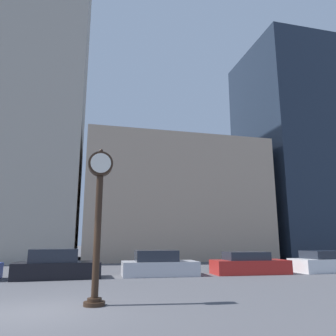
{
  "coord_description": "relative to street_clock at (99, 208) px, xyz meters",
  "views": [
    {
      "loc": [
        1.29,
        -9.99,
        1.91
      ],
      "look_at": [
        6.41,
        10.8,
        6.6
      ],
      "focal_mm": 35.0,
      "sensor_mm": 36.0,
      "label": 1
    }
  ],
  "objects": [
    {
      "name": "car_red",
      "position": [
        8.79,
        7.24,
        -2.36
      ],
      "size": [
        4.4,
        1.95,
        1.22
      ],
      "rotation": [
        0.0,
        0.0,
        -0.05
      ],
      "color": "red",
      "rests_on": "ground_plane"
    },
    {
      "name": "car_black",
      "position": [
        -1.7,
        7.54,
        -2.28
      ],
      "size": [
        4.26,
        2.05,
        1.45
      ],
      "rotation": [
        0.0,
        0.0,
        0.04
      ],
      "color": "black",
      "rests_on": "ground_plane"
    },
    {
      "name": "car_silver",
      "position": [
        3.59,
        7.57,
        -2.32
      ],
      "size": [
        4.15,
        2.12,
        1.34
      ],
      "rotation": [
        0.0,
        0.0,
        -0.05
      ],
      "color": "#BCBCC1",
      "rests_on": "ground_plane"
    },
    {
      "name": "ground_plane",
      "position": [
        -1.63,
        -0.5,
        -2.88
      ],
      "size": [
        200.0,
        200.0,
        0.0
      ],
      "primitive_type": "plane",
      "color": "#515156"
    },
    {
      "name": "street_clock",
      "position": [
        0.0,
        0.0,
        0.0
      ],
      "size": [
        0.78,
        0.64,
        4.79
      ],
      "color": "black",
      "rests_on": "ground_plane"
    },
    {
      "name": "car_white",
      "position": [
        14.1,
        7.23,
        -2.35
      ],
      "size": [
        4.75,
        2.14,
        1.24
      ],
      "rotation": [
        0.0,
        0.0,
        0.05
      ],
      "color": "silver",
      "rests_on": "ground_plane"
    },
    {
      "name": "building_tall_tower",
      "position": [
        -7.41,
        23.5,
        15.02
      ],
      "size": [
        12.42,
        12.0,
        35.8
      ],
      "color": "#ADA393",
      "rests_on": "ground_plane"
    },
    {
      "name": "building_storefront_row",
      "position": [
        8.31,
        23.5,
        3.02
      ],
      "size": [
        17.92,
        12.0,
        11.81
      ],
      "color": "tan",
      "rests_on": "ground_plane"
    },
    {
      "name": "building_glass_modern",
      "position": [
        23.01,
        23.5,
        9.82
      ],
      "size": [
        9.02,
        12.0,
        25.41
      ],
      "color": "#1E2838",
      "rests_on": "ground_plane"
    }
  ]
}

